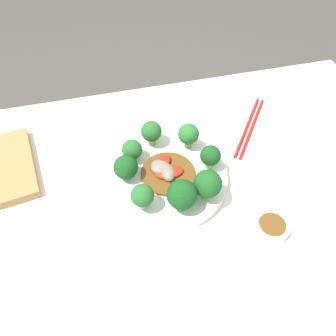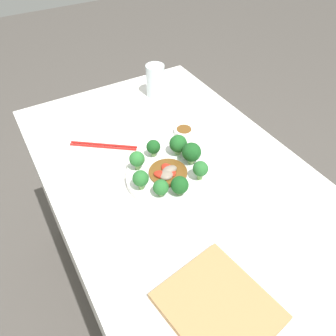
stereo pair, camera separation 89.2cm
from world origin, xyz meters
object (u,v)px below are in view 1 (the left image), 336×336
object	(u,v)px
plate	(168,178)
broccoli_northeast	(189,134)
broccoli_west	(126,167)
broccoli_southeast	(208,184)
sauce_dish	(272,226)
broccoli_northwest	(132,150)
broccoli_southwest	(143,196)
chopsticks	(250,127)
stirfry_center	(166,171)
broccoli_north	(151,132)
broccoli_east	(210,156)
broccoli_south	(182,195)

from	to	relation	value
plate	broccoli_northeast	size ratio (longest dim) A/B	4.12
broccoli_west	broccoli_southeast	xyz separation A→B (m)	(0.14, -0.08, 0.01)
broccoli_northeast	broccoli_southeast	bearing A→B (deg)	-91.19
plate	broccoli_west	bearing A→B (deg)	171.64
plate	sauce_dish	world-z (taller)	plate
broccoli_northwest	sauce_dish	size ratio (longest dim) A/B	0.75
broccoli_southwest	broccoli_southeast	size ratio (longest dim) A/B	0.92
broccoli_southeast	chopsticks	world-z (taller)	broccoli_southeast
stirfry_center	broccoli_north	bearing A→B (deg)	96.83
stirfry_center	broccoli_east	bearing A→B (deg)	-2.90
broccoli_north	broccoli_south	world-z (taller)	broccoli_south
chopsticks	plate	bearing A→B (deg)	-154.68
plate	broccoli_west	world-z (taller)	broccoli_west
broccoli_southeast	broccoli_northeast	bearing A→B (deg)	88.81
plate	broccoli_southwest	world-z (taller)	broccoli_southwest
plate	broccoli_north	world-z (taller)	broccoli_north
broccoli_southwest	chopsticks	bearing A→B (deg)	30.79
broccoli_east	chopsticks	size ratio (longest dim) A/B	0.30
broccoli_northeast	broccoli_south	xyz separation A→B (m)	(-0.06, -0.15, 0.00)
broccoli_north	broccoli_east	size ratio (longest dim) A/B	1.08
broccoli_southeast	sauce_dish	size ratio (longest dim) A/B	0.98
plate	broccoli_northeast	distance (m)	0.10
broccoli_west	broccoli_southwest	distance (m)	0.08
broccoli_southeast	broccoli_east	distance (m)	0.07
broccoli_west	stirfry_center	size ratio (longest dim) A/B	0.51
broccoli_west	broccoli_northwest	distance (m)	0.05
broccoli_northwest	stirfry_center	bearing A→B (deg)	-42.32
broccoli_west	broccoli_northeast	bearing A→B (deg)	20.73
broccoli_east	chopsticks	xyz separation A→B (m)	(0.14, 0.11, -0.05)
broccoli_northeast	broccoli_south	distance (m)	0.16
plate	broccoli_south	bearing A→B (deg)	-86.12
broccoli_northeast	broccoli_east	xyz separation A→B (m)	(0.03, -0.07, -0.00)
plate	broccoli_northwest	world-z (taller)	broccoli_northwest
broccoli_east	chopsticks	world-z (taller)	broccoli_east
broccoli_northeast	broccoli_southeast	distance (m)	0.14
broccoli_northeast	stirfry_center	size ratio (longest dim) A/B	0.53
broccoli_southwest	broccoli_southeast	world-z (taller)	broccoli_southeast
broccoli_northwest	stirfry_center	distance (m)	0.08
broccoli_north	broccoli_south	xyz separation A→B (m)	(0.02, -0.18, 0.00)
broccoli_south	sauce_dish	world-z (taller)	broccoli_south
broccoli_northwest	stirfry_center	xyz separation A→B (m)	(0.06, -0.05, -0.02)
plate	broccoli_east	distance (m)	0.10
chopsticks	sauce_dish	xyz separation A→B (m)	(-0.07, -0.26, 0.00)
broccoli_north	broccoli_southwest	world-z (taller)	same
plate	chopsticks	size ratio (longest dim) A/B	1.31
sauce_dish	broccoli_east	bearing A→B (deg)	115.10
broccoli_southeast	stirfry_center	world-z (taller)	broccoli_southeast
stirfry_center	sauce_dish	size ratio (longest dim) A/B	1.66
broccoli_east	plate	bearing A→B (deg)	179.67
stirfry_center	sauce_dish	xyz separation A→B (m)	(0.16, -0.16, -0.02)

